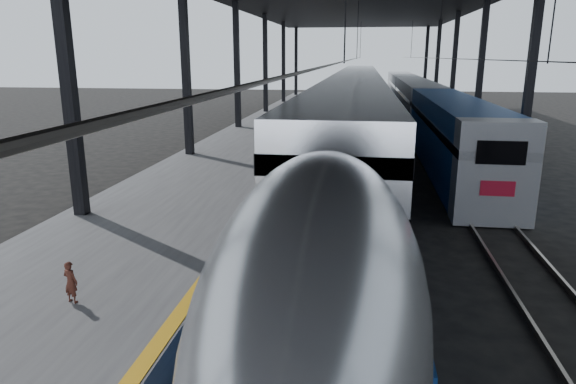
# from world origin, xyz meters

# --- Properties ---
(ground) EXTENTS (160.00, 160.00, 0.00)m
(ground) POSITION_xyz_m (0.00, 0.00, 0.00)
(ground) COLOR black
(ground) RESTS_ON ground
(platform) EXTENTS (6.00, 80.00, 1.00)m
(platform) POSITION_xyz_m (-3.50, 20.00, 0.50)
(platform) COLOR #4C4C4F
(platform) RESTS_ON ground
(yellow_strip) EXTENTS (0.30, 80.00, 0.01)m
(yellow_strip) POSITION_xyz_m (-0.70, 20.00, 1.00)
(yellow_strip) COLOR orange
(yellow_strip) RESTS_ON platform
(rails) EXTENTS (6.52, 80.00, 0.16)m
(rails) POSITION_xyz_m (4.50, 20.00, 0.08)
(rails) COLOR slate
(rails) RESTS_ON ground
(tgv_train) EXTENTS (3.12, 65.20, 4.47)m
(tgv_train) POSITION_xyz_m (2.00, 25.22, 2.09)
(tgv_train) COLOR silver
(tgv_train) RESTS_ON ground
(second_train) EXTENTS (2.61, 56.05, 3.60)m
(second_train) POSITION_xyz_m (7.00, 35.61, 1.82)
(second_train) COLOR navy
(second_train) RESTS_ON ground
(child) EXTENTS (0.35, 0.27, 0.84)m
(child) POSITION_xyz_m (-2.93, -0.43, 1.42)
(child) COLOR #441F16
(child) RESTS_ON platform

